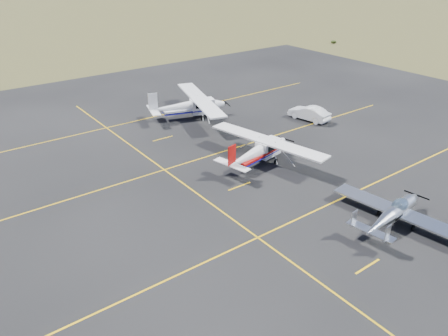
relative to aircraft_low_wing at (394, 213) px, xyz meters
name	(u,v)px	position (x,y,z in m)	size (l,w,h in m)	color
ground	(351,219)	(-1.48, 1.93, -0.89)	(1600.00, 1600.00, 0.00)	#383D1C
apron	(275,177)	(-1.48, 8.93, -0.89)	(72.00, 72.00, 0.02)	black
aircraft_low_wing	(394,213)	(0.00, 0.00, 0.00)	(6.18, 8.56, 1.85)	silver
aircraft_cessna	(259,151)	(-1.03, 11.36, 0.30)	(6.64, 10.55, 2.66)	white
aircraft_plain	(189,106)	(0.30, 23.47, 0.42)	(7.84, 11.51, 2.94)	white
sedan	(309,113)	(9.52, 15.96, -0.18)	(1.47, 4.20, 1.39)	white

